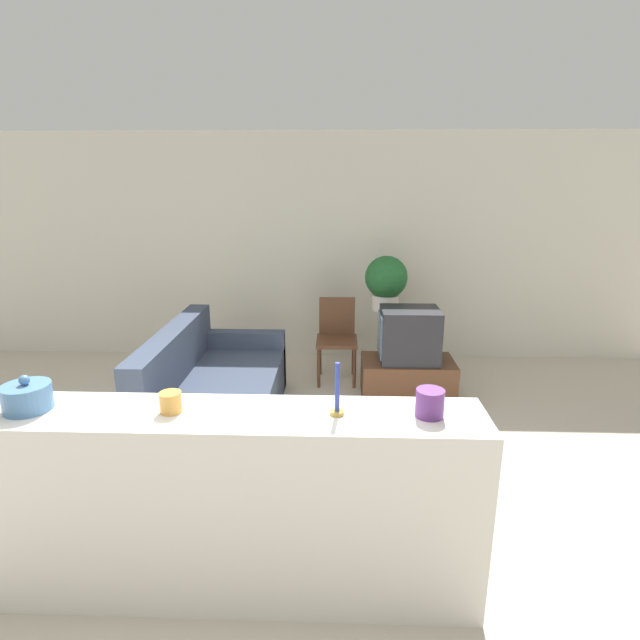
# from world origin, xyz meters

# --- Properties ---
(ground_plane) EXTENTS (14.00, 14.00, 0.00)m
(ground_plane) POSITION_xyz_m (0.00, 0.00, 0.00)
(ground_plane) COLOR beige
(wall_back) EXTENTS (9.00, 0.06, 2.70)m
(wall_back) POSITION_xyz_m (0.00, 3.43, 1.35)
(wall_back) COLOR beige
(wall_back) RESTS_ON ground_plane
(couch) EXTENTS (0.99, 1.86, 0.89)m
(couch) POSITION_xyz_m (-0.49, 1.50, 0.30)
(couch) COLOR #384256
(couch) RESTS_ON ground_plane
(tv_stand) EXTENTS (0.92, 0.53, 0.41)m
(tv_stand) POSITION_xyz_m (1.33, 2.14, 0.20)
(tv_stand) COLOR brown
(tv_stand) RESTS_ON ground_plane
(television) EXTENTS (0.58, 0.47, 0.53)m
(television) POSITION_xyz_m (1.33, 2.14, 0.67)
(television) COLOR #232328
(television) RESTS_ON tv_stand
(wooden_chair) EXTENTS (0.44, 0.44, 0.90)m
(wooden_chair) POSITION_xyz_m (0.61, 2.63, 0.51)
(wooden_chair) COLOR brown
(wooden_chair) RESTS_ON ground_plane
(plant_stand) EXTENTS (0.12, 0.12, 0.76)m
(plant_stand) POSITION_xyz_m (1.15, 2.79, 0.38)
(plant_stand) COLOR brown
(plant_stand) RESTS_ON ground_plane
(potted_plant) EXTENTS (0.47, 0.47, 0.60)m
(potted_plant) POSITION_xyz_m (1.15, 2.79, 1.09)
(potted_plant) COLOR white
(potted_plant) RESTS_ON plant_stand
(foreground_counter) EXTENTS (2.71, 0.44, 1.05)m
(foreground_counter) POSITION_xyz_m (0.00, -0.38, 0.52)
(foreground_counter) COLOR white
(foreground_counter) RESTS_ON ground_plane
(decorative_bowl) EXTENTS (0.23, 0.23, 0.18)m
(decorative_bowl) POSITION_xyz_m (-0.92, -0.38, 1.11)
(decorative_bowl) COLOR #4C7AAD
(decorative_bowl) RESTS_ON foreground_counter
(candle_jar) EXTENTS (0.11, 0.11, 0.10)m
(candle_jar) POSITION_xyz_m (-0.20, -0.38, 1.10)
(candle_jar) COLOR gold
(candle_jar) RESTS_ON foreground_counter
(candlestick) EXTENTS (0.07, 0.07, 0.27)m
(candlestick) POSITION_xyz_m (0.62, -0.38, 1.14)
(candlestick) COLOR #B7933D
(candlestick) RESTS_ON foreground_counter
(coffee_tin) EXTENTS (0.14, 0.14, 0.14)m
(coffee_tin) POSITION_xyz_m (1.06, -0.38, 1.11)
(coffee_tin) COLOR #66337F
(coffee_tin) RESTS_ON foreground_counter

